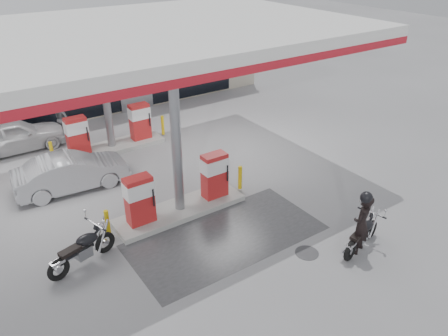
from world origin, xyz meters
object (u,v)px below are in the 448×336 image
at_px(pump_island_near, 179,194).
at_px(parked_motorcycle, 83,250).
at_px(main_motorcycle, 362,235).
at_px(biker_main, 362,224).
at_px(hatchback_silver, 72,172).
at_px(attendant, 63,118).
at_px(sedan_white, 13,136).
at_px(pump_island_far, 111,134).

height_order(pump_island_near, parked_motorcycle, pump_island_near).
height_order(pump_island_near, main_motorcycle, pump_island_near).
xyz_separation_m(biker_main, hatchback_silver, (-5.73, 8.36, -0.28)).
height_order(biker_main, attendant, biker_main).
bearing_deg(biker_main, attendant, -92.00).
bearing_deg(biker_main, hatchback_silver, -75.94).
height_order(sedan_white, attendant, attendant).
xyz_separation_m(pump_island_far, biker_main, (3.30, -10.76, 0.24)).
distance_m(sedan_white, attendant, 2.36).
xyz_separation_m(pump_island_near, hatchback_silver, (-2.43, 3.60, -0.04)).
bearing_deg(pump_island_far, biker_main, -72.96).
relative_size(biker_main, sedan_white, 0.45).
xyz_separation_m(pump_island_near, biker_main, (3.30, -4.76, 0.24)).
xyz_separation_m(main_motorcycle, hatchback_silver, (-5.92, 8.31, 0.21)).
bearing_deg(attendant, biker_main, -167.93).
xyz_separation_m(pump_island_near, attendant, (-1.20, 8.80, 0.09)).
height_order(pump_island_far, hatchback_silver, pump_island_far).
xyz_separation_m(pump_island_near, parked_motorcycle, (-3.52, -0.78, -0.21)).
distance_m(main_motorcycle, biker_main, 0.53).
bearing_deg(parked_motorcycle, pump_island_near, -3.45).
distance_m(sedan_white, hatchback_silver, 4.72).
height_order(sedan_white, hatchback_silver, sedan_white).
height_order(main_motorcycle, hatchback_silver, hatchback_silver).
relative_size(main_motorcycle, parked_motorcycle, 0.92).
height_order(pump_island_far, parked_motorcycle, pump_island_far).
distance_m(pump_island_near, hatchback_silver, 4.34).
bearing_deg(biker_main, main_motorcycle, 175.07).
relative_size(main_motorcycle, sedan_white, 0.47).
bearing_deg(attendant, parked_motorcycle, 160.09).
height_order(main_motorcycle, parked_motorcycle, parked_motorcycle).
xyz_separation_m(pump_island_near, sedan_white, (-3.48, 8.20, 0.01)).
xyz_separation_m(pump_island_far, hatchback_silver, (-2.43, -2.40, -0.04)).
xyz_separation_m(pump_island_near, main_motorcycle, (3.49, -4.71, -0.25)).
height_order(parked_motorcycle, attendant, attendant).
height_order(parked_motorcycle, sedan_white, sedan_white).
height_order(main_motorcycle, sedan_white, sedan_white).
distance_m(parked_motorcycle, hatchback_silver, 4.52).
bearing_deg(pump_island_near, attendant, 97.77).
xyz_separation_m(main_motorcycle, biker_main, (-0.19, -0.05, 0.49)).
bearing_deg(biker_main, parked_motorcycle, -50.61).
height_order(biker_main, hatchback_silver, biker_main).
xyz_separation_m(parked_motorcycle, hatchback_silver, (1.09, 4.38, 0.17)).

